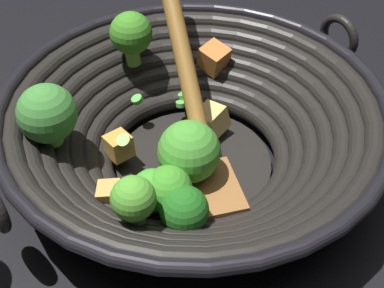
# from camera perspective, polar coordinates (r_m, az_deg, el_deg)

# --- Properties ---
(ground_plane) EXTENTS (4.00, 4.00, 0.00)m
(ground_plane) POSITION_cam_1_polar(r_m,az_deg,el_deg) (0.63, 0.14, -2.34)
(ground_plane) COLOR black
(wok) EXTENTS (0.39, 0.43, 0.23)m
(wok) POSITION_cam_1_polar(r_m,az_deg,el_deg) (0.59, -0.10, 1.55)
(wok) COLOR black
(wok) RESTS_ON ground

